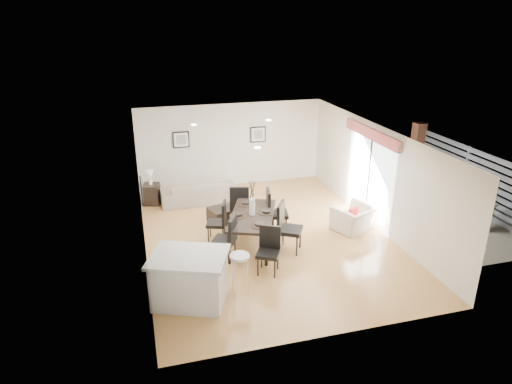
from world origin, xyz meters
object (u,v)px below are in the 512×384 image
object	(u,v)px
dining_chair_enear	(286,224)
coffee_table	(228,214)
kitchen_island	(190,278)
dining_chair_foot	(239,203)
bar_stool	(240,261)
sofa	(199,191)
armchair	(354,218)
dining_chair_wnear	(228,236)
side_table	(152,194)
dining_table	(252,218)
dining_chair_efar	(273,209)
dining_chair_head	(269,247)
dining_chair_wfar	(220,219)

from	to	relation	value
dining_chair_enear	coffee_table	bearing A→B (deg)	57.39
coffee_table	kitchen_island	size ratio (longest dim) A/B	0.58
dining_chair_foot	coffee_table	world-z (taller)	dining_chair_foot
bar_stool	sofa	bearing A→B (deg)	90.64
armchair	bar_stool	size ratio (longest dim) A/B	1.15
bar_stool	dining_chair_wnear	bearing A→B (deg)	87.58
dining_chair_wnear	bar_stool	size ratio (longest dim) A/B	1.24
coffee_table	side_table	distance (m)	2.64
armchair	kitchen_island	bearing A→B (deg)	0.10
dining_table	dining_chair_efar	world-z (taller)	dining_chair_efar
dining_table	coffee_table	xyz separation A→B (m)	(-0.27, 1.56, -0.54)
side_table	dining_table	bearing A→B (deg)	-56.39
dining_chair_wnear	dining_chair_enear	bearing A→B (deg)	124.55
dining_chair_foot	kitchen_island	distance (m)	3.62
dining_chair_efar	dining_chair_enear	bearing A→B (deg)	-168.23
dining_chair_enear	bar_stool	xyz separation A→B (m)	(-1.48, -1.49, 0.08)
armchair	bar_stool	xyz separation A→B (m)	(-3.56, -2.05, 0.43)
dining_chair_foot	side_table	world-z (taller)	dining_chair_foot
dining_chair_foot	dining_chair_enear	bearing A→B (deg)	127.91
bar_stool	dining_chair_efar	bearing A→B (deg)	59.03
dining_chair_head	dining_chair_foot	bearing A→B (deg)	119.63
dining_chair_foot	bar_stool	xyz separation A→B (m)	(-0.75, -3.16, 0.12)
dining_chair_head	bar_stool	bearing A→B (deg)	-111.96
dining_chair_enear	side_table	xyz separation A→B (m)	(-2.92, 3.78, -0.37)
dining_chair_head	coffee_table	bearing A→B (deg)	124.47
dining_chair_enear	dining_chair_head	xyz separation A→B (m)	(-0.66, -0.80, -0.09)
sofa	dining_chair_enear	xyz separation A→B (m)	(1.54, -3.56, 0.34)
dining_chair_wfar	dining_chair_enear	distance (m)	1.69
dining_chair_head	coffee_table	distance (m)	2.85
armchair	side_table	xyz separation A→B (m)	(-5.01, 3.21, -0.02)
dining_chair_wfar	dining_chair_foot	distance (m)	1.03
dining_chair_wfar	bar_stool	world-z (taller)	dining_chair_wfar
armchair	dining_chair_wfar	xyz separation A→B (m)	(-3.50, 0.35, 0.25)
dining_chair_enear	dining_chair_foot	distance (m)	1.83
dining_table	dining_chair_foot	size ratio (longest dim) A/B	1.97
dining_chair_wnear	kitchen_island	bearing A→B (deg)	-7.13
dining_chair_wfar	coffee_table	xyz separation A→B (m)	(0.44, 1.09, -0.37)
dining_chair_wfar	coffee_table	distance (m)	1.23
sofa	dining_chair_wfar	size ratio (longest dim) A/B	2.20
armchair	dining_chair_wfar	bearing A→B (deg)	-29.74
armchair	bar_stool	world-z (taller)	bar_stool
dining_chair_enear	sofa	bearing A→B (deg)	54.69
dining_chair_wfar	dining_table	bearing A→B (deg)	74.46
sofa	dining_chair_wfar	distance (m)	2.66
armchair	sofa	bearing A→B (deg)	-63.65
coffee_table	bar_stool	distance (m)	3.56
dining_chair_foot	dining_chair_wnear	bearing A→B (deg)	83.11
side_table	bar_stool	size ratio (longest dim) A/B	0.71
armchair	dining_chair_enear	xyz separation A→B (m)	(-2.09, -0.57, 0.35)
bar_stool	dining_chair_head	bearing A→B (deg)	39.96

